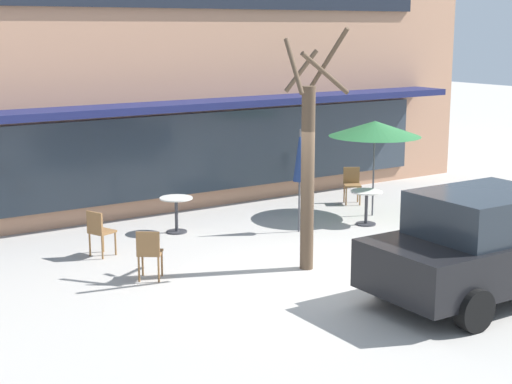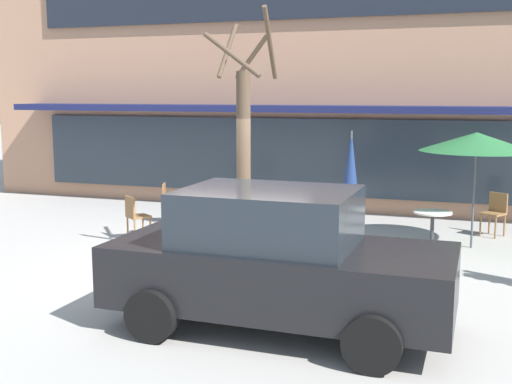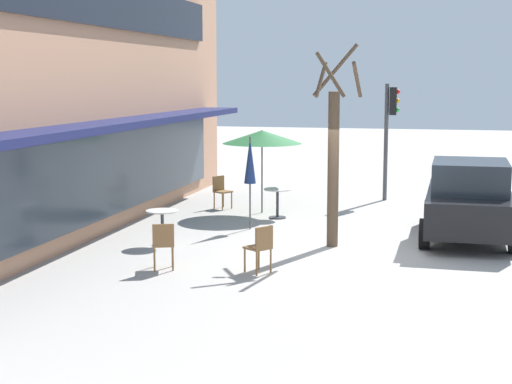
% 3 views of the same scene
% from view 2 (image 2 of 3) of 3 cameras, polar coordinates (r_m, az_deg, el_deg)
% --- Properties ---
extents(ground_plane, '(80.00, 80.00, 0.00)m').
position_cam_2_polar(ground_plane, '(10.64, -3.03, -7.16)').
color(ground_plane, '#ADA8A0').
extents(building_facade, '(18.81, 9.10, 7.28)m').
position_cam_2_polar(building_facade, '(19.84, 7.83, 10.79)').
color(building_facade, tan).
rests_on(building_facade, ground).
extents(cafe_table_near_wall, '(0.70, 0.70, 0.76)m').
position_cam_2_polar(cafe_table_near_wall, '(14.66, 0.83, -0.65)').
color(cafe_table_near_wall, '#333338').
rests_on(cafe_table_near_wall, ground).
extents(cafe_table_streetside, '(0.70, 0.70, 0.76)m').
position_cam_2_polar(cafe_table_streetside, '(12.30, 15.40, -2.81)').
color(cafe_table_streetside, '#333338').
rests_on(cafe_table_streetside, ground).
extents(patio_umbrella_green_folded, '(2.10, 2.10, 2.20)m').
position_cam_2_polar(patio_umbrella_green_folded, '(12.65, 19.01, 4.24)').
color(patio_umbrella_green_folded, '#4C4C51').
rests_on(patio_umbrella_green_folded, ground).
extents(patio_umbrella_cream_folded, '(0.28, 0.28, 2.20)m').
position_cam_2_polar(patio_umbrella_cream_folded, '(12.64, 8.44, 2.82)').
color(patio_umbrella_cream_folded, '#4C4C51').
rests_on(patio_umbrella_cream_folded, ground).
extents(cafe_chair_0, '(0.55, 0.55, 0.89)m').
position_cam_2_polar(cafe_chair_0, '(14.10, 20.49, -1.56)').
color(cafe_chair_0, olive).
rests_on(cafe_chair_0, ground).
extents(cafe_chair_1, '(0.56, 0.56, 0.89)m').
position_cam_2_polar(cafe_chair_1, '(13.06, -10.70, -1.94)').
color(cafe_chair_1, olive).
rests_on(cafe_chair_1, ground).
extents(cafe_chair_2, '(0.52, 0.52, 0.89)m').
position_cam_2_polar(cafe_chair_2, '(14.72, -7.76, -0.66)').
color(cafe_chair_2, olive).
rests_on(cafe_chair_2, ground).
extents(parked_sedan, '(4.22, 2.06, 1.76)m').
position_cam_2_polar(parked_sedan, '(7.97, 1.85, -6.08)').
color(parked_sedan, black).
rests_on(parked_sedan, ground).
extents(street_tree, '(1.06, 1.07, 4.29)m').
position_cam_2_polar(street_tree, '(10.89, -1.07, 3.43)').
color(street_tree, brown).
rests_on(street_tree, ground).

